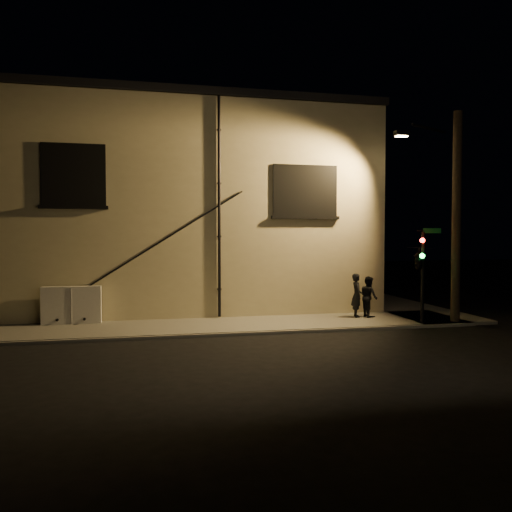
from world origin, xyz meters
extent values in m
plane|color=black|center=(0.00, 0.00, 0.00)|extent=(90.00, 90.00, 0.00)
cube|color=#64625A|center=(-3.00, 1.50, 0.06)|extent=(20.00, 3.00, 0.12)
cube|color=#64625A|center=(6.50, 8.00, 0.06)|extent=(3.00, 16.00, 0.12)
cube|color=#C3B88C|center=(-3.00, 9.00, 4.25)|extent=(16.00, 12.00, 8.50)
cube|color=black|center=(-3.00, 9.00, 8.65)|extent=(16.20, 12.20, 0.30)
cube|color=black|center=(-7.00, 2.98, 5.40)|extent=(2.20, 0.10, 2.20)
cube|color=black|center=(-7.00, 3.00, 5.40)|extent=(1.98, 0.05, 1.98)
cube|color=black|center=(1.60, 2.98, 5.00)|extent=(2.60, 0.10, 2.00)
cube|color=#A5B28C|center=(1.60, 3.00, 5.00)|extent=(2.38, 0.05, 1.78)
cylinder|color=black|center=(-1.80, 2.92, 4.31)|extent=(0.11, 0.11, 8.30)
cylinder|color=black|center=(-4.00, 2.95, 3.00)|extent=(5.96, 0.04, 3.75)
cylinder|color=black|center=(-3.88, 2.95, 3.06)|extent=(5.96, 0.04, 3.75)
cube|color=silver|center=(-7.09, 2.70, 0.78)|extent=(2.01, 0.34, 1.32)
imported|color=black|center=(3.35, 1.95, 0.95)|extent=(0.51, 0.67, 1.67)
imported|color=black|center=(3.84, 1.92, 0.90)|extent=(0.60, 0.77, 1.56)
cylinder|color=black|center=(5.13, 0.30, 1.74)|extent=(0.12, 0.12, 3.24)
imported|color=black|center=(4.91, 0.18, 2.43)|extent=(0.56, 1.98, 0.78)
sphere|color=#FF140C|center=(4.93, 0.00, 3.06)|extent=(0.17, 0.17, 0.17)
sphere|color=#14FF3F|center=(4.93, 0.00, 2.52)|extent=(0.17, 0.17, 0.17)
cube|color=#0C4C1E|center=(5.48, 0.30, 3.41)|extent=(0.70, 0.03, 0.18)
cylinder|color=black|center=(6.43, 0.26, 3.84)|extent=(0.32, 0.32, 7.67)
cylinder|color=black|center=(5.63, 0.81, 7.14)|extent=(1.94, 1.06, 0.10)
cube|color=black|center=(4.83, 1.36, 7.03)|extent=(0.55, 0.28, 0.18)
cube|color=#FFC672|center=(4.83, 1.36, 6.93)|extent=(0.42, 0.20, 0.04)
camera|label=1|loc=(-4.39, -15.78, 3.19)|focal=35.00mm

